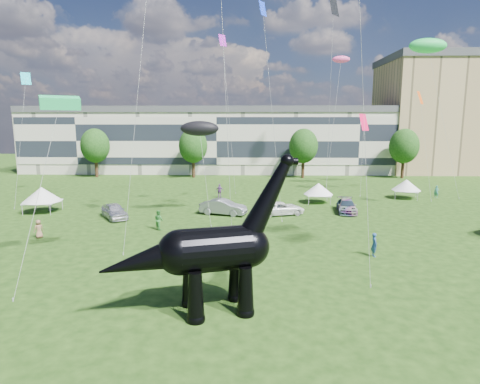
{
  "coord_description": "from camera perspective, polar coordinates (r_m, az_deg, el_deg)",
  "views": [
    {
      "loc": [
        -1.62,
        -19.9,
        9.77
      ],
      "look_at": [
        -2.33,
        8.0,
        5.0
      ],
      "focal_mm": 30.0,
      "sensor_mm": 36.0,
      "label": 1
    }
  ],
  "objects": [
    {
      "name": "gazebo_near",
      "position": [
        50.74,
        11.09,
        0.43
      ],
      "size": [
        3.71,
        3.71,
        2.5
      ],
      "rotation": [
        0.0,
        0.0,
        -0.03
      ],
      "color": "white",
      "rests_on": "ground"
    },
    {
      "name": "car_grey",
      "position": [
        43.54,
        -2.41,
        -2.15
      ],
      "size": [
        5.35,
        3.11,
        1.67
      ],
      "primitive_type": "imported",
      "rotation": [
        0.0,
        0.0,
        1.29
      ],
      "color": "gray",
      "rests_on": "ground"
    },
    {
      "name": "tree_far_left",
      "position": [
        78.31,
        -19.93,
        6.58
      ],
      "size": [
        5.2,
        5.2,
        9.44
      ],
      "color": "#382314",
      "rests_on": "ground"
    },
    {
      "name": "kites",
      "position": [
        48.57,
        18.83,
        20.46
      ],
      "size": [
        64.89,
        49.69,
        26.75
      ],
      "color": "red",
      "rests_on": "ground"
    },
    {
      "name": "apartment_block",
      "position": [
        94.56,
        27.97,
        9.33
      ],
      "size": [
        28.0,
        18.0,
        22.0
      ],
      "primitive_type": "cube",
      "color": "tan",
      "rests_on": "ground"
    },
    {
      "name": "dinosaur_sculpture",
      "position": [
        20.93,
        -4.6,
        -8.57
      ],
      "size": [
        10.36,
        4.54,
        8.52
      ],
      "rotation": [
        0.0,
        0.0,
        0.3
      ],
      "color": "black",
      "rests_on": "ground"
    },
    {
      "name": "tree_mid_left",
      "position": [
        73.72,
        -6.69,
        6.93
      ],
      "size": [
        5.2,
        5.2,
        9.44
      ],
      "color": "#382314",
      "rests_on": "ground"
    },
    {
      "name": "car_dark",
      "position": [
        46.17,
        14.92,
        -1.95
      ],
      "size": [
        2.57,
        5.09,
        1.42
      ],
      "primitive_type": "imported",
      "rotation": [
        0.0,
        0.0,
        -0.12
      ],
      "color": "#595960",
      "rests_on": "ground"
    },
    {
      "name": "visitors",
      "position": [
        35.71,
        -4.35,
        -4.77
      ],
      "size": [
        48.28,
        44.07,
        1.86
      ],
      "color": "#6A3981",
      "rests_on": "ground"
    },
    {
      "name": "gazebo_left",
      "position": [
        49.58,
        -26.35,
        -0.33
      ],
      "size": [
        4.21,
        4.21,
        2.85
      ],
      "rotation": [
        0.0,
        0.0,
        0.03
      ],
      "color": "silver",
      "rests_on": "ground"
    },
    {
      "name": "car_white",
      "position": [
        43.73,
        5.91,
        -2.33
      ],
      "size": [
        5.47,
        3.63,
        1.4
      ],
      "primitive_type": "imported",
      "rotation": [
        0.0,
        0.0,
        1.86
      ],
      "color": "white",
      "rests_on": "ground"
    },
    {
      "name": "ground",
      "position": [
        22.22,
        5.71,
        -16.43
      ],
      "size": [
        220.0,
        220.0,
        0.0
      ],
      "primitive_type": "plane",
      "color": "#16330C",
      "rests_on": "ground"
    },
    {
      "name": "gazebo_far",
      "position": [
        57.16,
        22.58,
        0.92
      ],
      "size": [
        4.59,
        4.59,
        2.54
      ],
      "rotation": [
        0.0,
        0.0,
        -0.31
      ],
      "color": "silver",
      "rests_on": "ground"
    },
    {
      "name": "tree_mid_right",
      "position": [
        73.61,
        9.03,
        6.87
      ],
      "size": [
        5.2,
        5.2,
        9.44
      ],
      "color": "#382314",
      "rests_on": "ground"
    },
    {
      "name": "terrace_row",
      "position": [
        82.23,
        -3.02,
        7.05
      ],
      "size": [
        78.0,
        11.0,
        12.0
      ],
      "primitive_type": "cube",
      "color": "beige",
      "rests_on": "ground"
    },
    {
      "name": "tree_far_right",
      "position": [
        78.03,
        22.33,
        6.42
      ],
      "size": [
        5.2,
        5.2,
        9.44
      ],
      "color": "#382314",
      "rests_on": "ground"
    },
    {
      "name": "car_silver",
      "position": [
        43.74,
        -17.43,
        -2.6
      ],
      "size": [
        4.17,
        4.91,
        1.59
      ],
      "primitive_type": "imported",
      "rotation": [
        0.0,
        0.0,
        0.6
      ],
      "color": "silver",
      "rests_on": "ground"
    }
  ]
}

